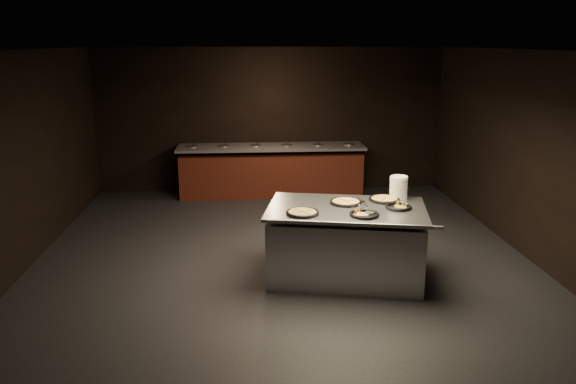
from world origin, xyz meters
The scene contains 11 objects.
room centered at (0.00, 0.00, 1.45)m, with size 7.02×8.02×2.92m.
salad_bar centered at (0.00, 3.56, 0.44)m, with size 3.70×0.83×1.18m.
serving_counter centered at (0.77, -0.62, 0.46)m, with size 2.21×1.66×0.96m.
plate_stack centered at (1.55, -0.23, 1.11)m, with size 0.24×0.24×0.30m, color white.
pan_veggie_whole centered at (0.18, -0.85, 0.98)m, with size 0.41×0.41×0.04m.
pan_cheese_whole centered at (0.80, -0.43, 0.98)m, with size 0.42×0.42×0.04m.
pan_cheese_slices_a centered at (1.33, -0.33, 0.98)m, with size 0.41×0.41×0.04m.
pan_cheese_slices_b centered at (0.93, -0.97, 0.98)m, with size 0.37×0.37×0.04m.
pan_veggie_slices centered at (1.42, -0.70, 0.98)m, with size 0.33×0.33×0.04m.
server_left centered at (0.94, -0.62, 1.03)m, with size 0.22×0.26×0.15m.
server_right centered at (0.91, -0.84, 1.04)m, with size 0.28×0.25×0.16m.
Camera 1 is at (-0.48, -7.39, 3.02)m, focal length 35.00 mm.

